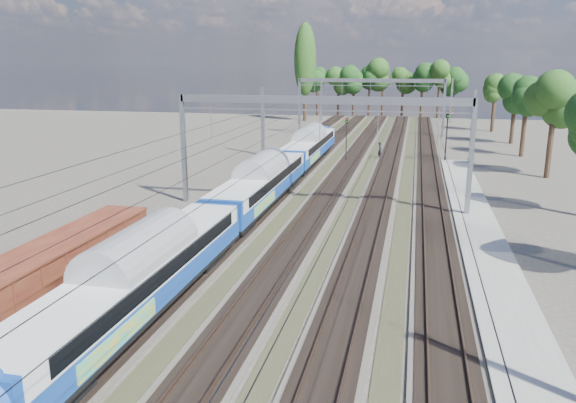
% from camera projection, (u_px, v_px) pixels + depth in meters
% --- Properties ---
extents(track_bed, '(21.00, 130.00, 0.34)m').
position_uv_depth(track_bed, '(342.00, 173.00, 59.68)').
color(track_bed, '#47423A').
rests_on(track_bed, ground).
extents(platform, '(3.00, 70.00, 0.30)m').
position_uv_depth(platform, '(489.00, 259.00, 33.44)').
color(platform, gray).
rests_on(platform, ground).
extents(catenary, '(25.65, 130.00, 9.00)m').
position_uv_depth(catenary, '(355.00, 107.00, 65.35)').
color(catenary, gray).
rests_on(catenary, ground).
extents(tree_belt, '(39.51, 98.10, 12.07)m').
position_uv_depth(tree_belt, '(409.00, 79.00, 103.71)').
color(tree_belt, black).
rests_on(tree_belt, ground).
extents(poplar, '(4.40, 4.40, 19.04)m').
position_uv_depth(poplar, '(305.00, 60.00, 110.08)').
color(poplar, black).
rests_on(poplar, ground).
extents(emu_train, '(2.96, 62.62, 4.33)m').
position_uv_depth(emu_train, '(261.00, 179.00, 44.64)').
color(emu_train, black).
rests_on(emu_train, ground).
extents(freight_boxcar, '(2.55, 12.33, 3.18)m').
position_uv_depth(freight_boxcar, '(68.00, 264.00, 27.54)').
color(freight_boxcar, black).
rests_on(freight_boxcar, ground).
extents(worker, '(0.53, 0.76, 2.01)m').
position_uv_depth(worker, '(380.00, 150.00, 69.00)').
color(worker, black).
rests_on(worker, ground).
extents(signal_near, '(0.36, 0.33, 5.20)m').
position_uv_depth(signal_near, '(346.00, 134.00, 66.01)').
color(signal_near, black).
rests_on(signal_near, ground).
extents(signal_far, '(0.43, 0.40, 5.99)m').
position_uv_depth(signal_far, '(447.00, 131.00, 65.22)').
color(signal_far, black).
rests_on(signal_far, ground).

